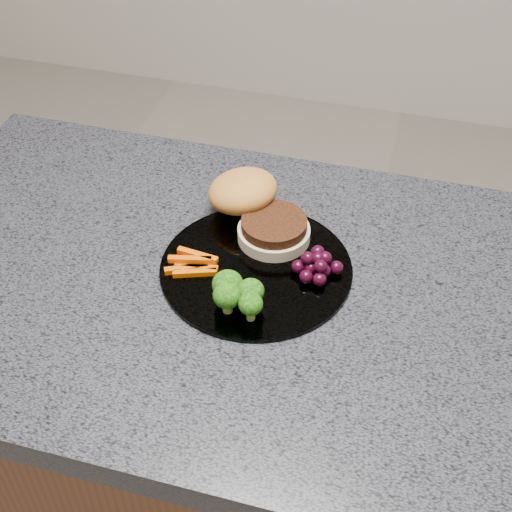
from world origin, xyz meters
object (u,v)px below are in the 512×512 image
Objects in this scene: island_cabinet at (296,483)px; grape_bunch at (317,265)px; burger at (254,207)px; plate at (256,268)px.

grape_bunch is (-0.00, 0.04, 0.49)m from island_cabinet.
island_cabinet is at bearing -89.93° from grape_bunch.
island_cabinet is 0.53m from burger.
island_cabinet is 6.17× the size of burger.
island_cabinet is at bearing -20.03° from plate.
burger reaches higher than island_cabinet.
burger is 2.86× the size of grape_bunch.
plate is 0.10m from burger.
burger reaches higher than plate.
island_cabinet is 0.49m from grape_bunch.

